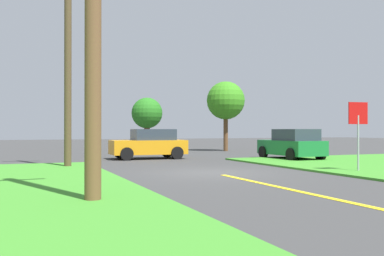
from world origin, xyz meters
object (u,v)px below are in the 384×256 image
at_px(car_on_crossroad, 292,144).
at_px(oak_tree_left, 226,101).
at_px(stop_sign, 358,123).
at_px(utility_pole_near, 93,2).
at_px(pine_tree_center, 147,114).
at_px(car_approaching_junction, 149,144).
at_px(utility_pole_mid, 68,56).

height_order(car_on_crossroad, oak_tree_left, oak_tree_left).
distance_m(car_on_crossroad, oak_tree_left, 10.25).
distance_m(stop_sign, utility_pole_near, 10.89).
relative_size(car_on_crossroad, oak_tree_left, 0.75).
distance_m(car_on_crossroad, pine_tree_center, 15.04).
height_order(car_approaching_junction, pine_tree_center, pine_tree_center).
bearing_deg(car_on_crossroad, utility_pole_near, 129.69).
xyz_separation_m(stop_sign, pine_tree_center, (-1.89, 21.21, 1.05)).
bearing_deg(stop_sign, utility_pole_near, 22.52).
distance_m(car_on_crossroad, utility_pole_near, 15.95).
bearing_deg(utility_pole_mid, car_approaching_junction, 41.52).
relative_size(stop_sign, utility_pole_mid, 0.29).
height_order(car_on_crossroad, pine_tree_center, pine_tree_center).
relative_size(car_approaching_junction, oak_tree_left, 0.78).
bearing_deg(utility_pole_near, car_on_crossroad, 39.29).
distance_m(utility_pole_near, utility_pole_mid, 9.17).
bearing_deg(car_approaching_junction, stop_sign, 117.12).
bearing_deg(car_on_crossroad, car_approaching_junction, 63.09).
relative_size(car_on_crossroad, pine_tree_center, 0.94).
distance_m(stop_sign, car_on_crossroad, 7.14).
bearing_deg(oak_tree_left, pine_tree_center, 135.74).
relative_size(utility_pole_mid, pine_tree_center, 2.16).
relative_size(car_approaching_junction, pine_tree_center, 0.97).
height_order(car_on_crossroad, utility_pole_mid, utility_pole_mid).
relative_size(car_approaching_junction, utility_pole_near, 0.48).
bearing_deg(car_on_crossroad, stop_sign, 164.87).
xyz_separation_m(car_approaching_junction, utility_pole_near, (-5.23, -13.37, 3.52)).
height_order(utility_pole_near, oak_tree_left, utility_pole_near).
xyz_separation_m(stop_sign, oak_tree_left, (2.86, 16.58, 1.91)).
height_order(car_approaching_junction, utility_pole_near, utility_pole_near).
bearing_deg(pine_tree_center, oak_tree_left, -44.26).
bearing_deg(utility_pole_near, pine_tree_center, 71.20).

